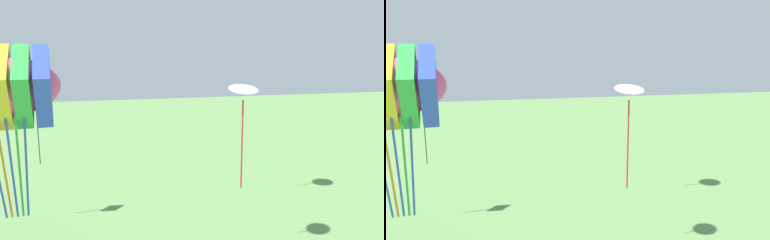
# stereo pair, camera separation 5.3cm
# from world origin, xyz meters

# --- Properties ---
(kite_rainbow_parafoil) EXTENTS (2.91, 2.33, 4.45)m
(kite_rainbow_parafoil) POSITION_xyz_m (-5.10, 6.55, 7.41)
(kite_rainbow_parafoil) COLOR #E54C8C
(kite_white_delta) EXTENTS (0.91, 0.90, 3.25)m
(kite_white_delta) POSITION_xyz_m (1.35, 6.84, 7.01)
(kite_white_delta) COLOR white
(kite_pink_diamond) EXTENTS (0.75, 0.80, 3.87)m
(kite_pink_diamond) POSITION_xyz_m (-5.75, 15.41, 5.61)
(kite_pink_diamond) COLOR pink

